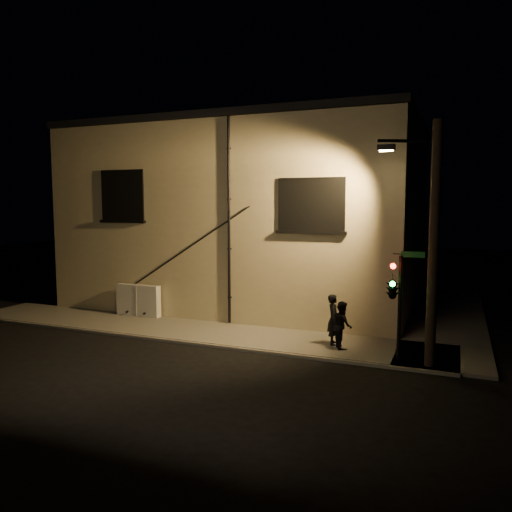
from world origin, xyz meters
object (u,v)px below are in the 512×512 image
at_px(utility_cabinet, 138,300).
at_px(streetlamp_pole, 431,240).
at_px(traffic_signal, 393,287).
at_px(pedestrian_a, 333,319).
at_px(pedestrian_b, 342,325).

xyz_separation_m(utility_cabinet, streetlamp_pole, (12.14, -2.31, 3.12)).
height_order(utility_cabinet, traffic_signal, traffic_signal).
bearing_deg(streetlamp_pole, utility_cabinet, 169.23).
relative_size(pedestrian_a, traffic_signal, 0.51).
xyz_separation_m(pedestrian_a, traffic_signal, (2.11, -1.06, 1.43)).
height_order(pedestrian_a, traffic_signal, traffic_signal).
distance_m(utility_cabinet, pedestrian_a, 9.04).
distance_m(pedestrian_a, traffic_signal, 2.76).
xyz_separation_m(pedestrian_b, streetlamp_pole, (2.78, -0.77, 3.00)).
relative_size(traffic_signal, streetlamp_pole, 0.46).
xyz_separation_m(utility_cabinet, pedestrian_b, (9.35, -1.54, 0.12)).
xyz_separation_m(traffic_signal, streetlamp_pole, (1.06, -0.08, 1.50)).
bearing_deg(pedestrian_a, utility_cabinet, 70.06).
bearing_deg(traffic_signal, streetlamp_pole, -4.34).
height_order(utility_cabinet, pedestrian_a, pedestrian_a).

